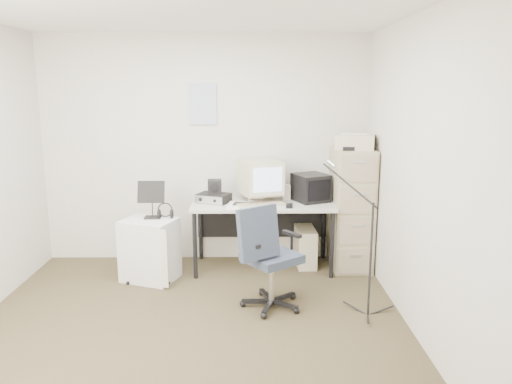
{
  "coord_description": "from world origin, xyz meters",
  "views": [
    {
      "loc": [
        0.5,
        -3.71,
        1.94
      ],
      "look_at": [
        0.55,
        0.95,
        0.95
      ],
      "focal_mm": 35.0,
      "sensor_mm": 36.0,
      "label": 1
    }
  ],
  "objects_px": {
    "filing_cabinet": "(351,209)",
    "desk": "(263,235)",
    "side_cart": "(150,250)",
    "office_chair": "(272,256)"
  },
  "relations": [
    {
      "from": "filing_cabinet",
      "to": "desk",
      "type": "xyz_separation_m",
      "value": [
        -0.95,
        -0.03,
        -0.29
      ]
    },
    {
      "from": "side_cart",
      "to": "desk",
      "type": "bearing_deg",
      "value": 35.58
    },
    {
      "from": "filing_cabinet",
      "to": "side_cart",
      "type": "relative_size",
      "value": 2.07
    },
    {
      "from": "desk",
      "to": "office_chair",
      "type": "bearing_deg",
      "value": -86.86
    },
    {
      "from": "desk",
      "to": "side_cart",
      "type": "distance_m",
      "value": 1.2
    },
    {
      "from": "filing_cabinet",
      "to": "office_chair",
      "type": "relative_size",
      "value": 1.36
    },
    {
      "from": "filing_cabinet",
      "to": "desk",
      "type": "height_order",
      "value": "filing_cabinet"
    },
    {
      "from": "desk",
      "to": "side_cart",
      "type": "xyz_separation_m",
      "value": [
        -1.16,
        -0.32,
        -0.05
      ]
    },
    {
      "from": "desk",
      "to": "office_chair",
      "type": "relative_size",
      "value": 1.56
    },
    {
      "from": "side_cart",
      "to": "office_chair",
      "type": "bearing_deg",
      "value": -8.7
    }
  ]
}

